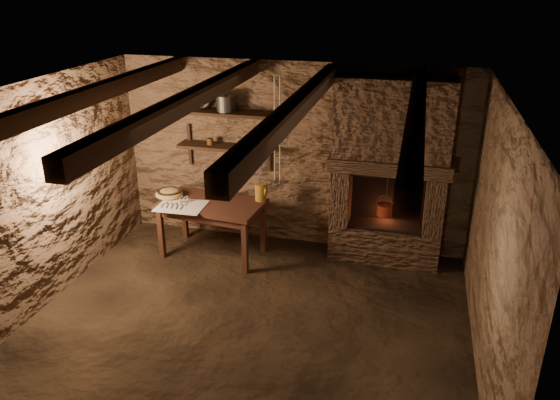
% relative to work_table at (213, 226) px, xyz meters
% --- Properties ---
extents(floor, '(4.50, 4.50, 0.00)m').
position_rel_work_table_xyz_m(floor, '(0.88, -1.34, -0.39)').
color(floor, black).
rests_on(floor, ground).
extents(back_wall, '(4.50, 0.04, 2.40)m').
position_rel_work_table_xyz_m(back_wall, '(0.88, 0.66, 0.81)').
color(back_wall, brown).
rests_on(back_wall, floor).
extents(front_wall, '(4.50, 0.04, 2.40)m').
position_rel_work_table_xyz_m(front_wall, '(0.88, -3.34, 0.81)').
color(front_wall, brown).
rests_on(front_wall, floor).
extents(left_wall, '(0.04, 4.00, 2.40)m').
position_rel_work_table_xyz_m(left_wall, '(-1.37, -1.34, 0.81)').
color(left_wall, brown).
rests_on(left_wall, floor).
extents(right_wall, '(0.04, 4.00, 2.40)m').
position_rel_work_table_xyz_m(right_wall, '(3.13, -1.34, 0.81)').
color(right_wall, brown).
rests_on(right_wall, floor).
extents(ceiling, '(4.50, 4.00, 0.04)m').
position_rel_work_table_xyz_m(ceiling, '(0.88, -1.34, 2.01)').
color(ceiling, black).
rests_on(ceiling, back_wall).
extents(beam_far_left, '(0.14, 3.95, 0.16)m').
position_rel_work_table_xyz_m(beam_far_left, '(-0.62, -1.34, 1.92)').
color(beam_far_left, black).
rests_on(beam_far_left, ceiling).
extents(beam_mid_left, '(0.14, 3.95, 0.16)m').
position_rel_work_table_xyz_m(beam_mid_left, '(0.38, -1.34, 1.92)').
color(beam_mid_left, black).
rests_on(beam_mid_left, ceiling).
extents(beam_mid_right, '(0.14, 3.95, 0.16)m').
position_rel_work_table_xyz_m(beam_mid_right, '(1.38, -1.34, 1.92)').
color(beam_mid_right, black).
rests_on(beam_mid_right, ceiling).
extents(beam_far_right, '(0.14, 3.95, 0.16)m').
position_rel_work_table_xyz_m(beam_far_right, '(2.38, -1.34, 1.92)').
color(beam_far_right, black).
rests_on(beam_far_right, ceiling).
extents(shelf_lower, '(1.25, 0.30, 0.04)m').
position_rel_work_table_xyz_m(shelf_lower, '(0.03, 0.50, 0.91)').
color(shelf_lower, black).
rests_on(shelf_lower, back_wall).
extents(shelf_upper, '(1.25, 0.30, 0.04)m').
position_rel_work_table_xyz_m(shelf_upper, '(0.03, 0.50, 1.36)').
color(shelf_upper, black).
rests_on(shelf_upper, back_wall).
extents(hearth, '(1.43, 0.51, 2.30)m').
position_rel_work_table_xyz_m(hearth, '(2.13, 0.43, 0.83)').
color(hearth, '#3A271D').
rests_on(hearth, floor).
extents(work_table, '(1.34, 0.85, 0.73)m').
position_rel_work_table_xyz_m(work_table, '(0.00, 0.00, 0.00)').
color(work_table, black).
rests_on(work_table, floor).
extents(linen_cloth, '(0.59, 0.48, 0.01)m').
position_rel_work_table_xyz_m(linen_cloth, '(-0.31, -0.22, 0.34)').
color(linen_cloth, beige).
rests_on(linen_cloth, work_table).
extents(pewter_cutlery_row, '(0.49, 0.20, 0.01)m').
position_rel_work_table_xyz_m(pewter_cutlery_row, '(-0.31, -0.24, 0.35)').
color(pewter_cutlery_row, '#9B958D').
rests_on(pewter_cutlery_row, linen_cloth).
extents(drinking_glasses, '(0.19, 0.06, 0.07)m').
position_rel_work_table_xyz_m(drinking_glasses, '(-0.29, -0.11, 0.38)').
color(drinking_glasses, white).
rests_on(drinking_glasses, linen_cloth).
extents(stoneware_jug, '(0.18, 0.18, 0.50)m').
position_rel_work_table_xyz_m(stoneware_jug, '(0.58, 0.21, 0.55)').
color(stoneware_jug, '#B07922').
rests_on(stoneware_jug, work_table).
extents(wooden_bowl, '(0.45, 0.45, 0.12)m').
position_rel_work_table_xyz_m(wooden_bowl, '(-0.58, 0.03, 0.38)').
color(wooden_bowl, olive).
rests_on(wooden_bowl, work_table).
extents(iron_stockpot, '(0.27, 0.27, 0.18)m').
position_rel_work_table_xyz_m(iron_stockpot, '(0.06, 0.50, 1.47)').
color(iron_stockpot, '#302E2B').
rests_on(iron_stockpot, shelf_upper).
extents(tin_pan, '(0.25, 0.19, 0.23)m').
position_rel_work_table_xyz_m(tin_pan, '(-0.27, 0.60, 1.49)').
color(tin_pan, '#A5A59F').
rests_on(tin_pan, shelf_upper).
extents(small_kettle, '(0.17, 0.14, 0.16)m').
position_rel_work_table_xyz_m(small_kettle, '(0.40, 0.50, 0.98)').
color(small_kettle, '#A5A59F').
rests_on(small_kettle, shelf_lower).
extents(rusty_tin, '(0.09, 0.09, 0.08)m').
position_rel_work_table_xyz_m(rusty_tin, '(-0.17, 0.50, 0.97)').
color(rusty_tin, '#532A10').
rests_on(rusty_tin, shelf_lower).
extents(red_pot, '(0.23, 0.21, 0.54)m').
position_rel_work_table_xyz_m(red_pot, '(2.12, 0.38, 0.31)').
color(red_pot, maroon).
rests_on(red_pot, hearth).
extents(hanging_ropes, '(0.08, 0.08, 1.20)m').
position_rel_work_table_xyz_m(hanging_ropes, '(0.93, -0.29, 1.41)').
color(hanging_ropes, tan).
rests_on(hanging_ropes, ceiling).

